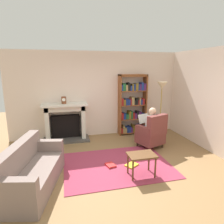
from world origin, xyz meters
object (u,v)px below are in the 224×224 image
Objects in this scene: bookshelf at (132,105)px; armchair_reading at (152,133)px; sofa_floral at (31,172)px; seated_reader at (149,125)px; fireplace at (66,121)px; side_table at (142,158)px; floor_lamp at (162,91)px; mantel_clock at (64,100)px.

armchair_reading is at bearing -84.34° from bookshelf.
sofa_floral is at bearing -138.85° from bookshelf.
seated_reader is (0.09, -1.18, -0.36)m from bookshelf.
fireplace is at bearing -47.92° from seated_reader.
fireplace is at bearing 119.61° from side_table.
bookshelf reaches higher than seated_reader.
floor_lamp is (0.74, -0.56, 0.53)m from bookshelf.
armchair_reading is 1.56m from side_table.
seated_reader is at bearing 60.43° from side_table.
fireplace is 2.56m from sofa_floral.
mantel_clock is at bearing -176.47° from bookshelf.
fireplace is 0.66m from mantel_clock.
seated_reader is 2.04× the size of side_table.
sofa_floral reaches higher than side_table.
seated_reader is 1.65m from side_table.
bookshelf is at bearing -105.46° from armchair_reading.
bookshelf is 3.55× the size of side_table.
bookshelf is at bearing 142.97° from floor_lamp.
sofa_floral is at bearing -105.29° from fireplace.
fireplace reaches higher than side_table.
floor_lamp reaches higher than fireplace.
fireplace is 0.78× the size of floor_lamp.
sofa_floral is (-0.67, -2.45, -0.28)m from fireplace.
bookshelf reaches higher than floor_lamp.
mantel_clock reaches higher than armchair_reading.
armchair_reading reaches higher than sofa_floral.
mantel_clock reaches higher than seated_reader.
mantel_clock is (-0.02, -0.10, 0.65)m from fireplace.
armchair_reading is 0.23m from seated_reader.
fireplace is 2.21m from bookshelf.
bookshelf is at bearing 0.94° from fireplace.
sofa_floral is at bearing 177.03° from side_table.
bookshelf is 1.12× the size of floor_lamp.
armchair_reading is 1.73× the size of side_table.
fireplace is at bearing -2.19° from sofa_floral.
floor_lamp is at bearing -10.16° from fireplace.
armchair_reading is 3.21m from sofa_floral.
mantel_clock is 0.19× the size of seated_reader.
seated_reader is at bearing -24.57° from mantel_clock.
side_table is at bearing 35.97° from armchair_reading.
armchair_reading is (2.32, -1.15, -0.83)m from mantel_clock.
seated_reader is at bearing -26.80° from fireplace.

